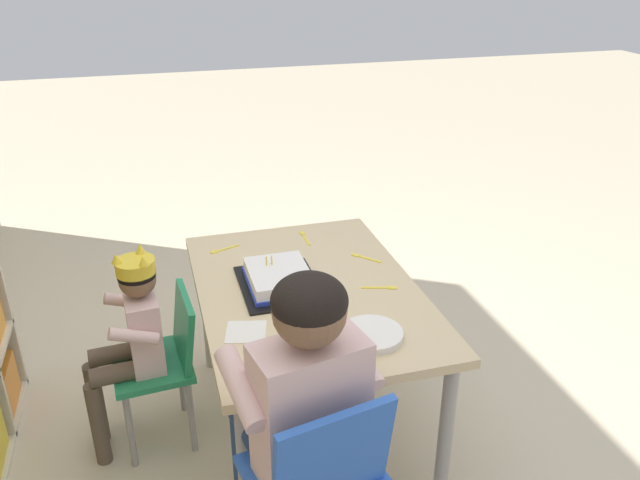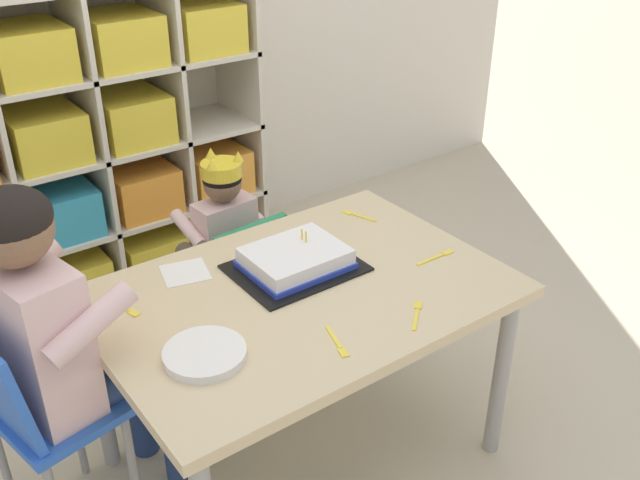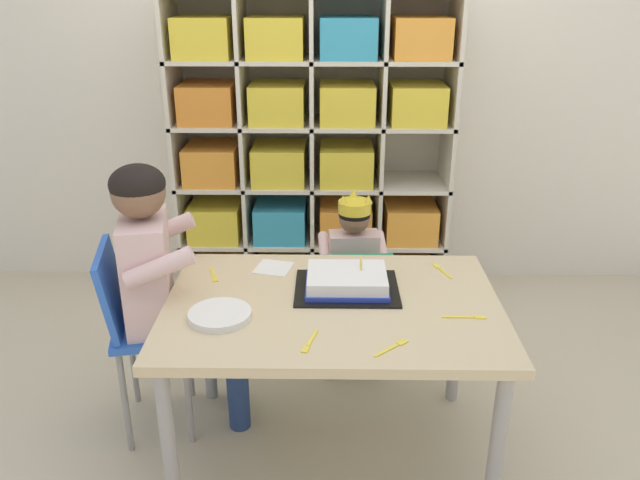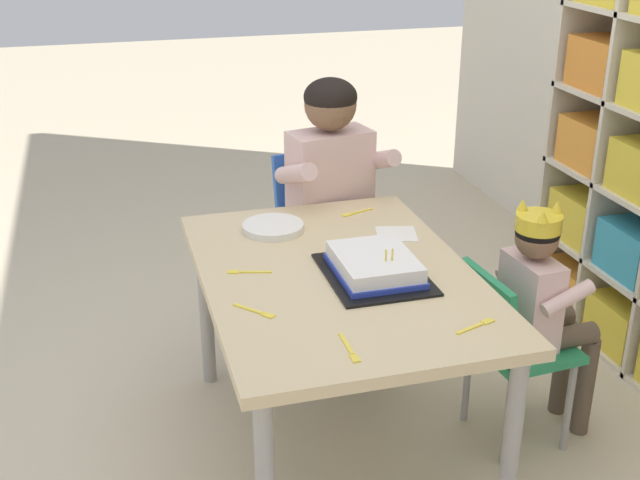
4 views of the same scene
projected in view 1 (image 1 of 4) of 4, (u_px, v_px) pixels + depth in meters
ground at (310, 423)px, 2.61m from camera, size 16.00×16.00×0.00m
activity_table at (308, 304)px, 2.37m from camera, size 1.14×0.79×0.64m
classroom_chair_blue at (164, 357)px, 2.41m from camera, size 0.33×0.33×0.62m
child_with_crown at (132, 330)px, 2.31m from camera, size 0.31×0.31×0.83m
classroom_chair_adult_side at (319, 476)px, 1.74m from camera, size 0.37×0.41×0.76m
adult_helper_seated at (300, 395)px, 1.75m from camera, size 0.46×0.44×1.07m
birthday_cake_on_tray at (279, 279)px, 2.35m from camera, size 0.36×0.29×0.10m
paper_plate_stack at (372, 334)px, 2.05m from camera, size 0.20×0.20×0.02m
paper_napkin_square at (246, 332)px, 2.08m from camera, size 0.16×0.16×0.00m
fork_near_cake_tray at (305, 237)px, 2.74m from camera, size 0.14×0.02×0.00m
fork_scattered_mid_table at (382, 288)px, 2.34m from camera, size 0.05×0.13×0.00m
fork_by_napkin at (223, 250)px, 2.63m from camera, size 0.06×0.13×0.00m
fork_beside_plate_stack at (282, 366)px, 1.91m from camera, size 0.05×0.12×0.00m
fork_at_table_front_edge at (364, 258)px, 2.56m from camera, size 0.11×0.10×0.00m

